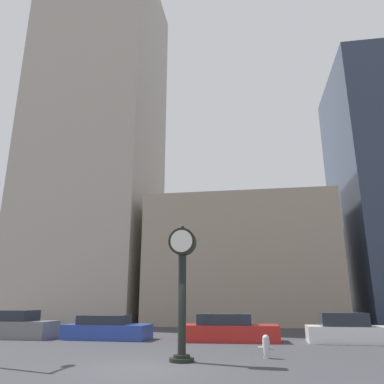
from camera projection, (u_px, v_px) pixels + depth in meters
The scene contains 9 objects.
ground_plane at pixel (142, 369), 10.90m from camera, with size 200.00×200.00×0.00m, color #38383D.
building_tall_tower at pixel (99, 138), 40.91m from camera, with size 12.18×12.00×38.21m.
building_storefront_row at pixel (242, 263), 34.79m from camera, with size 15.86×12.00×10.64m.
street_clock at pixel (182, 277), 12.93m from camera, with size 0.94×0.82×4.51m.
car_grey at pixel (14, 326), 20.04m from camera, with size 4.27×1.83×1.43m.
car_blue at pixel (107, 329), 19.48m from camera, with size 4.45×2.10×1.19m.
car_red at pixel (228, 330), 18.50m from camera, with size 4.85×2.10×1.30m.
car_white at pixel (347, 330), 17.68m from camera, with size 3.85×1.83×1.37m.
fire_hydrant_far at pixel (266, 346), 13.02m from camera, with size 0.57×0.25×0.77m.
Camera 1 is at (3.32, -11.54, 1.90)m, focal length 35.00 mm.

